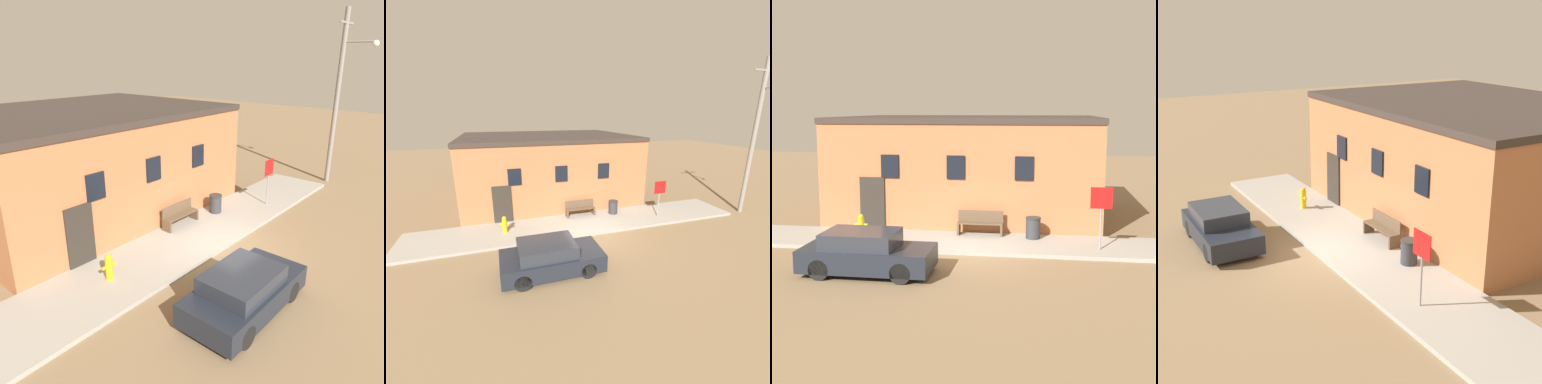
# 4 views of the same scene
# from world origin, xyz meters

# --- Properties ---
(ground_plane) EXTENTS (80.00, 80.00, 0.00)m
(ground_plane) POSITION_xyz_m (0.00, 0.00, 0.00)
(ground_plane) COLOR #846B4C
(sidewalk) EXTENTS (18.12, 2.91, 0.14)m
(sidewalk) POSITION_xyz_m (0.00, 1.45, 0.07)
(sidewalk) COLOR #9E998E
(sidewalk) RESTS_ON ground
(brick_building) EXTENTS (11.25, 8.75, 4.51)m
(brick_building) POSITION_xyz_m (-0.77, 7.22, 2.26)
(brick_building) COLOR #B26B42
(brick_building) RESTS_ON ground
(fire_hydrant) EXTENTS (0.49, 0.23, 0.86)m
(fire_hydrant) POSITION_xyz_m (-4.11, 1.49, 0.57)
(fire_hydrant) COLOR gold
(fire_hydrant) RESTS_ON sidewalk
(stop_sign) EXTENTS (0.72, 0.06, 2.14)m
(stop_sign) POSITION_xyz_m (4.50, 0.92, 1.64)
(stop_sign) COLOR gray
(stop_sign) RESTS_ON sidewalk
(bench) EXTENTS (1.72, 0.44, 0.90)m
(bench) POSITION_xyz_m (0.23, 2.50, 0.58)
(bench) COLOR brown
(bench) RESTS_ON sidewalk
(trash_bin) EXTENTS (0.56, 0.56, 0.79)m
(trash_bin) POSITION_xyz_m (2.23, 2.19, 0.54)
(trash_bin) COLOR #333338
(trash_bin) RESTS_ON sidewalk
(utility_pole) EXTENTS (1.80, 1.79, 8.87)m
(utility_pole) POSITION_xyz_m (10.12, 0.20, 4.74)
(utility_pole) COLOR gray
(utility_pole) RESTS_ON ground
(parked_car) EXTENTS (3.87, 1.78, 1.29)m
(parked_car) POSITION_xyz_m (-2.57, -2.39, 0.63)
(parked_car) COLOR black
(parked_car) RESTS_ON ground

